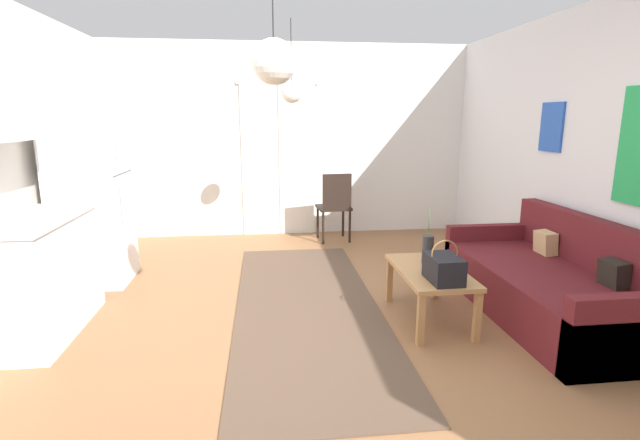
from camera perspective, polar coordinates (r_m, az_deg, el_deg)
The scene contains 12 objects.
ground_plane at distance 3.49m, azimuth -0.12°, elevation -16.35°, with size 5.52×7.55×0.10m, color #8E603D.
wall_back at distance 6.57m, azimuth -3.79°, elevation 9.55°, with size 5.12×0.13×2.61m.
area_rug at distance 4.18m, azimuth -1.62°, elevation -10.40°, with size 1.23×3.50×0.01m, color brown.
couch at distance 4.39m, azimuth 26.78°, elevation -7.18°, with size 0.94×2.03×0.81m.
coffee_table at distance 3.90m, azimuth 13.29°, elevation -6.70°, with size 0.51×0.94×0.43m.
bamboo_vase at distance 4.00m, azimuth 13.03°, elevation -3.51°, with size 0.09×0.09×0.46m.
handbag at distance 3.60m, azimuth 14.89°, elevation -5.71°, with size 0.22×0.33×0.32m.
refrigerator at distance 5.08m, azimuth -26.21°, elevation 2.49°, with size 0.66×0.63×1.72m.
kitchen_counter at distance 4.09m, azimuth -32.72°, elevation -1.29°, with size 0.64×1.15×2.13m.
accent_chair at distance 6.14m, azimuth 1.83°, elevation 2.01°, with size 0.46×0.44×0.92m.
pendant_lamp_near at distance 2.87m, azimuth -5.67°, elevation 18.70°, with size 0.27×0.27×0.80m.
pendant_lamp_far at distance 5.04m, azimuth -3.49°, elevation 15.36°, with size 0.23×0.23×0.84m.
Camera 1 is at (-0.35, -3.03, 1.63)m, focal length 26.17 mm.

